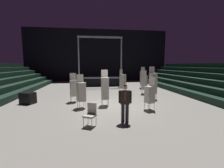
% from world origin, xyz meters
% --- Properties ---
extents(ground_plane, '(22.00, 30.00, 0.10)m').
position_xyz_m(ground_plane, '(0.00, 0.00, -0.05)').
color(ground_plane, gray).
extents(arena_end_wall, '(22.00, 0.30, 8.00)m').
position_xyz_m(arena_end_wall, '(0.00, 15.00, 4.00)').
color(arena_end_wall, black).
rests_on(arena_end_wall, ground_plane).
extents(bleacher_bank_right, '(4.50, 24.00, 2.70)m').
position_xyz_m(bleacher_bank_right, '(8.75, 1.00, 1.35)').
color(bleacher_bank_right, black).
rests_on(bleacher_bank_right, ground_plane).
extents(stage_riser, '(5.41, 2.58, 5.75)m').
position_xyz_m(stage_riser, '(0.00, 9.46, 0.61)').
color(stage_riser, black).
rests_on(stage_riser, ground_plane).
extents(man_with_tie, '(0.57, 0.32, 1.70)m').
position_xyz_m(man_with_tie, '(0.40, -3.07, 0.96)').
color(man_with_tie, black).
rests_on(man_with_tie, ground_plane).
extents(chair_stack_front_left, '(0.45, 0.45, 2.22)m').
position_xyz_m(chair_stack_front_left, '(-0.22, -0.10, 1.11)').
color(chair_stack_front_left, '#B2B5BA').
rests_on(chair_stack_front_left, ground_plane).
extents(chair_stack_front_right, '(0.53, 0.53, 1.96)m').
position_xyz_m(chair_stack_front_right, '(-2.27, 1.14, 0.98)').
color(chair_stack_front_right, '#B2B5BA').
rests_on(chair_stack_front_right, ground_plane).
extents(chair_stack_mid_left, '(0.58, 0.58, 1.96)m').
position_xyz_m(chair_stack_mid_left, '(-1.64, -0.44, 0.98)').
color(chair_stack_mid_left, '#B2B5BA').
rests_on(chair_stack_mid_left, ground_plane).
extents(chair_stack_mid_right, '(0.61, 0.61, 2.05)m').
position_xyz_m(chair_stack_mid_right, '(3.54, 3.37, 1.03)').
color(chair_stack_mid_right, '#B2B5BA').
rests_on(chair_stack_mid_right, ground_plane).
extents(chair_stack_mid_centre, '(0.54, 0.54, 1.79)m').
position_xyz_m(chair_stack_mid_centre, '(2.20, -1.33, 0.90)').
color(chair_stack_mid_centre, '#B2B5BA').
rests_on(chair_stack_mid_centre, ground_plane).
extents(chair_stack_rear_left, '(0.49, 0.49, 2.31)m').
position_xyz_m(chair_stack_rear_left, '(4.40, 6.46, 1.15)').
color(chair_stack_rear_left, '#B2B5BA').
rests_on(chair_stack_rear_left, ground_plane).
extents(chair_stack_rear_right, '(0.52, 0.52, 2.39)m').
position_xyz_m(chair_stack_rear_right, '(3.46, 1.29, 1.19)').
color(chair_stack_rear_right, '#B2B5BA').
rests_on(chair_stack_rear_right, ground_plane).
extents(chair_stack_rear_centre, '(0.62, 0.62, 2.14)m').
position_xyz_m(chair_stack_rear_centre, '(1.75, 4.03, 1.07)').
color(chair_stack_rear_centre, '#B2B5BA').
rests_on(chair_stack_rear_centre, ground_plane).
extents(equipment_road_case, '(1.07, 0.92, 0.74)m').
position_xyz_m(equipment_road_case, '(-5.18, 1.02, 0.37)').
color(equipment_road_case, black).
rests_on(equipment_road_case, ground_plane).
extents(loose_chair_near_man, '(0.59, 0.59, 0.95)m').
position_xyz_m(loose_chair_near_man, '(-1.09, -3.22, 0.53)').
color(loose_chair_near_man, '#B2B5BA').
rests_on(loose_chair_near_man, ground_plane).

